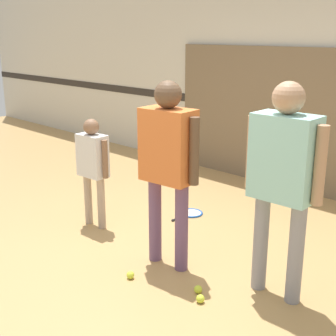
% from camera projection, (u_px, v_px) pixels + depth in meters
% --- Properties ---
extents(ground_plane, '(16.00, 16.00, 0.00)m').
position_uv_depth(ground_plane, '(152.00, 254.00, 4.40)').
color(ground_plane, tan).
extents(wall_back, '(16.00, 0.07, 3.20)m').
position_uv_depth(wall_back, '(307.00, 66.00, 5.79)').
color(wall_back, beige).
rests_on(wall_back, ground_plane).
extents(wall_panel, '(3.21, 0.05, 1.83)m').
position_uv_depth(wall_panel, '(276.00, 118.00, 6.18)').
color(wall_panel, '#756047').
rests_on(wall_panel, ground_plane).
extents(person_instructor, '(0.62, 0.30, 1.64)m').
position_uv_depth(person_instructor, '(168.00, 155.00, 3.93)').
color(person_instructor, '#6B4C70').
rests_on(person_instructor, ground_plane).
extents(person_student_left, '(0.44, 0.20, 1.16)m').
position_uv_depth(person_student_left, '(93.00, 161.00, 4.85)').
color(person_student_left, tan).
rests_on(person_student_left, ground_plane).
extents(person_student_right, '(0.64, 0.27, 1.68)m').
position_uv_depth(person_student_right, '(283.00, 169.00, 3.44)').
color(person_student_right, gray).
rests_on(person_student_right, ground_plane).
extents(racket_spare_on_floor, '(0.27, 0.46, 0.03)m').
position_uv_depth(racket_spare_on_floor, '(190.00, 213.00, 5.35)').
color(racket_spare_on_floor, blue).
rests_on(racket_spare_on_floor, ground_plane).
extents(tennis_ball_near_instructor, '(0.07, 0.07, 0.07)m').
position_uv_depth(tennis_ball_near_instructor, '(130.00, 275.00, 3.95)').
color(tennis_ball_near_instructor, '#CCE038').
rests_on(tennis_ball_near_instructor, ground_plane).
extents(tennis_ball_by_spare_racket, '(0.07, 0.07, 0.07)m').
position_uv_depth(tennis_ball_by_spare_racket, '(183.00, 212.00, 5.33)').
color(tennis_ball_by_spare_racket, '#CCE038').
rests_on(tennis_ball_by_spare_racket, ground_plane).
extents(tennis_ball_stray_left, '(0.07, 0.07, 0.07)m').
position_uv_depth(tennis_ball_stray_left, '(198.00, 289.00, 3.73)').
color(tennis_ball_stray_left, '#CCE038').
rests_on(tennis_ball_stray_left, ground_plane).
extents(tennis_ball_stray_right, '(0.07, 0.07, 0.07)m').
position_uv_depth(tennis_ball_stray_right, '(200.00, 299.00, 3.60)').
color(tennis_ball_stray_right, '#CCE038').
rests_on(tennis_ball_stray_right, ground_plane).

